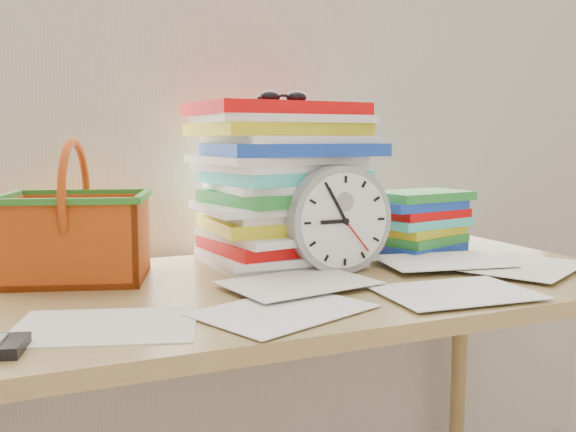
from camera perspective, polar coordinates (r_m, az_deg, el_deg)
name	(u,v)px	position (r m, az deg, el deg)	size (l,w,h in m)	color
curtain	(236,28)	(1.64, -4.69, 16.28)	(2.40, 0.01, 2.50)	beige
desk	(299,315)	(1.32, 1.00, -8.83)	(1.40, 0.70, 0.75)	olive
paper_stack	(283,184)	(1.46, -0.42, 2.89)	(0.37, 0.31, 0.36)	white
clock	(339,220)	(1.35, 4.58, -0.31)	(0.23, 0.23, 0.05)	gray
sunglasses	(283,97)	(1.46, -0.43, 10.53)	(0.13, 0.11, 0.03)	black
book_stack	(417,221)	(1.64, 11.36, -0.45)	(0.26, 0.20, 0.15)	white
basket	(76,211)	(1.34, -18.36, 0.40)	(0.28, 0.21, 0.28)	#CD5114
scattered_papers	(299,276)	(1.30, 1.01, -5.40)	(1.26, 0.42, 0.02)	white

